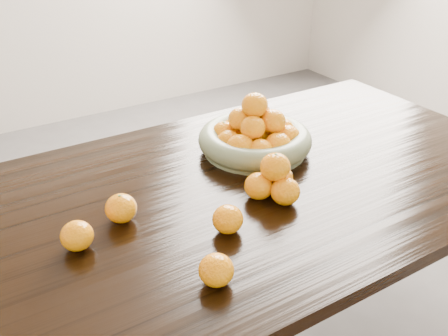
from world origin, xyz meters
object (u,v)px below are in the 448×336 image
dining_table (221,216)px  loose_orange_0 (121,208)px  fruit_bowl (256,136)px  orange_pyramid (275,180)px

dining_table → loose_orange_0: (-0.29, 0.00, 0.13)m
dining_table → loose_orange_0: bearing=179.3°
dining_table → fruit_bowl: (0.22, 0.15, 0.14)m
loose_orange_0 → orange_pyramid: bearing=-15.5°
dining_table → orange_pyramid: 0.21m
dining_table → orange_pyramid: orange_pyramid is taller
orange_pyramid → fruit_bowl: bearing=65.8°
fruit_bowl → orange_pyramid: bearing=-114.2°
dining_table → fruit_bowl: 0.30m
fruit_bowl → orange_pyramid: fruit_bowl is taller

